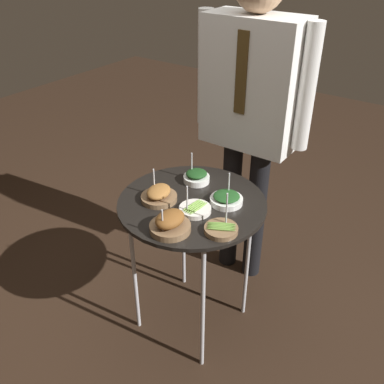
{
  "coord_description": "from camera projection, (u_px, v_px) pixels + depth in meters",
  "views": [
    {
      "loc": [
        0.94,
        -1.32,
        1.82
      ],
      "look_at": [
        0.0,
        0.0,
        0.81
      ],
      "focal_mm": 40.0,
      "sensor_mm": 36.0,
      "label": 1
    }
  ],
  "objects": [
    {
      "name": "ground_plane",
      "position": [
        192.0,
        318.0,
        2.34
      ],
      "size": [
        8.0,
        8.0,
        0.0
      ],
      "primitive_type": "plane",
      "color": "black"
    },
    {
      "name": "serving_cart",
      "position": [
        192.0,
        212.0,
        1.97
      ],
      "size": [
        0.68,
        0.68,
        0.76
      ],
      "color": "black",
      "rests_on": "ground_plane"
    },
    {
      "name": "bowl_asparagus_back_right",
      "position": [
        221.0,
        229.0,
        1.74
      ],
      "size": [
        0.14,
        0.14,
        0.17
      ],
      "color": "brown",
      "rests_on": "serving_cart"
    },
    {
      "name": "bowl_spinach_mid_right",
      "position": [
        196.0,
        177.0,
        2.07
      ],
      "size": [
        0.13,
        0.13,
        0.14
      ],
      "color": "white",
      "rests_on": "serving_cart"
    },
    {
      "name": "bowl_spinach_front_center",
      "position": [
        226.0,
        199.0,
        1.91
      ],
      "size": [
        0.15,
        0.15,
        0.13
      ],
      "color": "white",
      "rests_on": "serving_cart"
    },
    {
      "name": "bowl_asparagus_near_rim",
      "position": [
        195.0,
        209.0,
        1.86
      ],
      "size": [
        0.14,
        0.14,
        0.14
      ],
      "color": "silver",
      "rests_on": "serving_cart"
    },
    {
      "name": "bowl_roast_mid_left",
      "position": [
        159.0,
        195.0,
        1.93
      ],
      "size": [
        0.17,
        0.17,
        0.14
      ],
      "color": "brown",
      "rests_on": "serving_cart"
    },
    {
      "name": "bowl_roast_back_left",
      "position": [
        170.0,
        223.0,
        1.73
      ],
      "size": [
        0.17,
        0.17,
        0.13
      ],
      "color": "brown",
      "rests_on": "serving_cart"
    },
    {
      "name": "waiter_figure",
      "position": [
        251.0,
        99.0,
        2.13
      ],
      "size": [
        0.63,
        0.24,
        1.72
      ],
      "color": "black",
      "rests_on": "ground_plane"
    }
  ]
}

